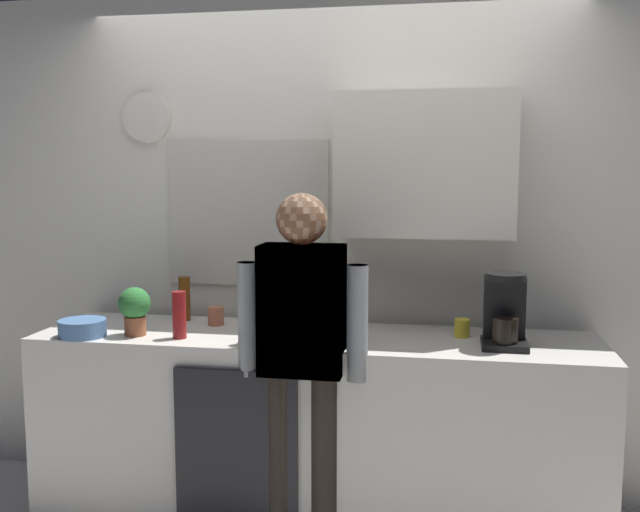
{
  "coord_description": "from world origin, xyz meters",
  "views": [
    {
      "loc": [
        0.63,
        -2.97,
        1.7
      ],
      "look_at": [
        0.03,
        0.25,
        1.3
      ],
      "focal_mm": 40.39,
      "sensor_mm": 36.0,
      "label": 1
    }
  ],
  "objects_px": {
    "cup_terracotta_mug": "(216,316)",
    "potted_plant": "(135,308)",
    "coffee_maker": "(505,314)",
    "cup_yellow_cup": "(462,328)",
    "bottle_red_vinegar": "(179,315)",
    "bottle_amber_beer": "(184,299)",
    "bottle_dark_sauce": "(251,324)",
    "person_guest": "(302,344)",
    "person_at_sink": "(302,344)",
    "mixing_bowl": "(82,328)"
  },
  "relations": [
    {
      "from": "person_guest",
      "to": "potted_plant",
      "type": "bearing_deg",
      "value": -15.44
    },
    {
      "from": "cup_yellow_cup",
      "to": "person_at_sink",
      "type": "distance_m",
      "value": 0.79
    },
    {
      "from": "cup_terracotta_mug",
      "to": "person_guest",
      "type": "height_order",
      "value": "person_guest"
    },
    {
      "from": "person_guest",
      "to": "bottle_red_vinegar",
      "type": "bearing_deg",
      "value": -17.45
    },
    {
      "from": "potted_plant",
      "to": "person_guest",
      "type": "relative_size",
      "value": 0.14
    },
    {
      "from": "bottle_red_vinegar",
      "to": "mixing_bowl",
      "type": "height_order",
      "value": "bottle_red_vinegar"
    },
    {
      "from": "bottle_red_vinegar",
      "to": "person_guest",
      "type": "height_order",
      "value": "person_guest"
    },
    {
      "from": "mixing_bowl",
      "to": "person_guest",
      "type": "bearing_deg",
      "value": -4.26
    },
    {
      "from": "cup_terracotta_mug",
      "to": "potted_plant",
      "type": "height_order",
      "value": "potted_plant"
    },
    {
      "from": "cup_yellow_cup",
      "to": "person_guest",
      "type": "relative_size",
      "value": 0.05
    },
    {
      "from": "potted_plant",
      "to": "bottle_dark_sauce",
      "type": "bearing_deg",
      "value": -6.08
    },
    {
      "from": "bottle_red_vinegar",
      "to": "potted_plant",
      "type": "relative_size",
      "value": 0.96
    },
    {
      "from": "cup_yellow_cup",
      "to": "mixing_bowl",
      "type": "bearing_deg",
      "value": -169.85
    },
    {
      "from": "cup_yellow_cup",
      "to": "mixing_bowl",
      "type": "height_order",
      "value": "cup_yellow_cup"
    },
    {
      "from": "coffee_maker",
      "to": "cup_terracotta_mug",
      "type": "bearing_deg",
      "value": 172.43
    },
    {
      "from": "coffee_maker",
      "to": "bottle_amber_beer",
      "type": "xyz_separation_m",
      "value": [
        -1.59,
        0.26,
        -0.03
      ]
    },
    {
      "from": "cup_terracotta_mug",
      "to": "person_at_sink",
      "type": "height_order",
      "value": "person_at_sink"
    },
    {
      "from": "cup_terracotta_mug",
      "to": "potted_plant",
      "type": "xyz_separation_m",
      "value": [
        -0.3,
        -0.29,
        0.09
      ]
    },
    {
      "from": "bottle_dark_sauce",
      "to": "potted_plant",
      "type": "distance_m",
      "value": 0.59
    },
    {
      "from": "bottle_dark_sauce",
      "to": "person_guest",
      "type": "bearing_deg",
      "value": -18.36
    },
    {
      "from": "cup_yellow_cup",
      "to": "person_at_sink",
      "type": "height_order",
      "value": "person_at_sink"
    },
    {
      "from": "bottle_dark_sauce",
      "to": "potted_plant",
      "type": "bearing_deg",
      "value": 173.92
    },
    {
      "from": "coffee_maker",
      "to": "person_at_sink",
      "type": "xyz_separation_m",
      "value": [
        -0.86,
        -0.25,
        -0.12
      ]
    },
    {
      "from": "bottle_dark_sauce",
      "to": "bottle_amber_beer",
      "type": "xyz_separation_m",
      "value": [
        -0.47,
        0.42,
        0.02
      ]
    },
    {
      "from": "bottle_dark_sauce",
      "to": "cup_terracotta_mug",
      "type": "bearing_deg",
      "value": 128.91
    },
    {
      "from": "bottle_red_vinegar",
      "to": "bottle_dark_sauce",
      "type": "bearing_deg",
      "value": -7.12
    },
    {
      "from": "mixing_bowl",
      "to": "potted_plant",
      "type": "bearing_deg",
      "value": 15.92
    },
    {
      "from": "bottle_dark_sauce",
      "to": "mixing_bowl",
      "type": "relative_size",
      "value": 0.82
    },
    {
      "from": "cup_yellow_cup",
      "to": "potted_plant",
      "type": "relative_size",
      "value": 0.37
    },
    {
      "from": "potted_plant",
      "to": "cup_terracotta_mug",
      "type": "bearing_deg",
      "value": 43.42
    },
    {
      "from": "mixing_bowl",
      "to": "bottle_dark_sauce",
      "type": "bearing_deg",
      "value": 0.32
    },
    {
      "from": "coffee_maker",
      "to": "bottle_dark_sauce",
      "type": "xyz_separation_m",
      "value": [
        -1.12,
        -0.16,
        -0.06
      ]
    },
    {
      "from": "coffee_maker",
      "to": "cup_terracotta_mug",
      "type": "xyz_separation_m",
      "value": [
        -1.4,
        0.19,
        -0.1
      ]
    },
    {
      "from": "cup_yellow_cup",
      "to": "potted_plant",
      "type": "height_order",
      "value": "potted_plant"
    },
    {
      "from": "coffee_maker",
      "to": "cup_yellow_cup",
      "type": "relative_size",
      "value": 3.88
    },
    {
      "from": "coffee_maker",
      "to": "bottle_amber_beer",
      "type": "relative_size",
      "value": 1.43
    },
    {
      "from": "coffee_maker",
      "to": "person_guest",
      "type": "xyz_separation_m",
      "value": [
        -0.86,
        -0.25,
        -0.12
      ]
    },
    {
      "from": "cup_yellow_cup",
      "to": "person_at_sink",
      "type": "bearing_deg",
      "value": -150.05
    },
    {
      "from": "bottle_amber_beer",
      "to": "person_guest",
      "type": "bearing_deg",
      "value": -34.87
    },
    {
      "from": "potted_plant",
      "to": "bottle_red_vinegar",
      "type": "bearing_deg",
      "value": -4.45
    },
    {
      "from": "bottle_red_vinegar",
      "to": "person_guest",
      "type": "xyz_separation_m",
      "value": [
        0.61,
        -0.13,
        -0.08
      ]
    },
    {
      "from": "bottle_dark_sauce",
      "to": "cup_yellow_cup",
      "type": "xyz_separation_m",
      "value": [
        0.94,
        0.31,
        -0.05
      ]
    },
    {
      "from": "mixing_bowl",
      "to": "cup_terracotta_mug",
      "type": "bearing_deg",
      "value": 33.34
    },
    {
      "from": "coffee_maker",
      "to": "person_guest",
      "type": "height_order",
      "value": "person_guest"
    },
    {
      "from": "mixing_bowl",
      "to": "person_at_sink",
      "type": "height_order",
      "value": "person_at_sink"
    },
    {
      "from": "coffee_maker",
      "to": "potted_plant",
      "type": "distance_m",
      "value": 1.7
    },
    {
      "from": "cup_terracotta_mug",
      "to": "person_at_sink",
      "type": "relative_size",
      "value": 0.06
    },
    {
      "from": "mixing_bowl",
      "to": "potted_plant",
      "type": "xyz_separation_m",
      "value": [
        0.23,
        0.07,
        0.09
      ]
    },
    {
      "from": "bottle_red_vinegar",
      "to": "cup_yellow_cup",
      "type": "distance_m",
      "value": 1.32
    },
    {
      "from": "coffee_maker",
      "to": "bottle_red_vinegar",
      "type": "distance_m",
      "value": 1.48
    }
  ]
}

